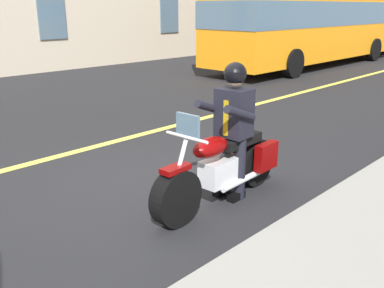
# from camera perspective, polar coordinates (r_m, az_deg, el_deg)

# --- Properties ---
(ground_plane) EXTENTS (80.00, 80.00, 0.00)m
(ground_plane) POSITION_cam_1_polar(r_m,az_deg,el_deg) (5.98, -5.53, -5.48)
(ground_plane) COLOR black
(lane_center_stripe) EXTENTS (60.00, 0.16, 0.01)m
(lane_center_stripe) POSITION_cam_1_polar(r_m,az_deg,el_deg) (7.53, -15.42, -1.02)
(lane_center_stripe) COLOR #E5DB4C
(lane_center_stripe) RESTS_ON ground_plane
(motorcycle_main) EXTENTS (2.22, 0.65, 1.26)m
(motorcycle_main) POSITION_cam_1_polar(r_m,az_deg,el_deg) (5.34, 4.16, -3.16)
(motorcycle_main) COLOR black
(motorcycle_main) RESTS_ON ground_plane
(rider_main) EXTENTS (0.64, 0.56, 1.74)m
(rider_main) POSITION_cam_1_polar(r_m,az_deg,el_deg) (5.30, 5.54, 3.30)
(rider_main) COLOR black
(rider_main) RESTS_ON ground_plane
(bus_far) EXTENTS (11.05, 2.70, 3.30)m
(bus_far) POSITION_cam_1_polar(r_m,az_deg,el_deg) (18.61, 15.85, 15.79)
(bus_far) COLOR orange
(bus_far) RESTS_ON ground_plane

